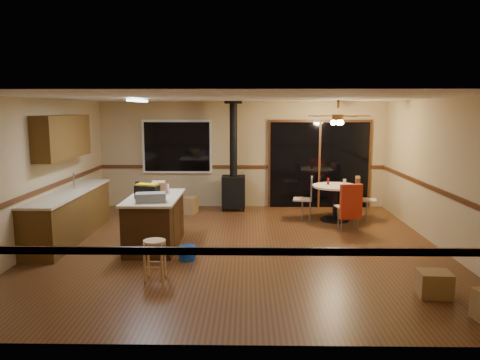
{
  "coord_description": "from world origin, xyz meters",
  "views": [
    {
      "loc": [
        0.14,
        -8.01,
        2.41
      ],
      "look_at": [
        0.0,
        0.3,
        1.15
      ],
      "focal_mm": 35.0,
      "sensor_mm": 36.0,
      "label": 1
    }
  ],
  "objects_px": {
    "toolbox_grey": "(151,197)",
    "dining_table": "(335,196)",
    "chair_left": "(307,193)",
    "chair_right": "(359,193)",
    "box_corner_b": "(434,284)",
    "box_under_window": "(186,205)",
    "bar_stool": "(155,260)",
    "chair_near": "(350,202)",
    "kitchen_island": "(155,221)",
    "blue_bucket": "(187,253)",
    "toolbox_black": "(147,192)",
    "wood_stove": "(234,180)"
  },
  "relations": [
    {
      "from": "toolbox_grey",
      "to": "dining_table",
      "type": "bearing_deg",
      "value": 35.42
    },
    {
      "from": "chair_left",
      "to": "chair_right",
      "type": "relative_size",
      "value": 0.74
    },
    {
      "from": "toolbox_grey",
      "to": "box_corner_b",
      "type": "bearing_deg",
      "value": -22.72
    },
    {
      "from": "box_under_window",
      "to": "toolbox_grey",
      "type": "bearing_deg",
      "value": -92.86
    },
    {
      "from": "bar_stool",
      "to": "dining_table",
      "type": "distance_m",
      "value": 4.87
    },
    {
      "from": "chair_left",
      "to": "chair_near",
      "type": "bearing_deg",
      "value": -52.82
    },
    {
      "from": "box_under_window",
      "to": "kitchen_island",
      "type": "bearing_deg",
      "value": -94.31
    },
    {
      "from": "blue_bucket",
      "to": "box_under_window",
      "type": "bearing_deg",
      "value": 97.68
    },
    {
      "from": "dining_table",
      "to": "chair_right",
      "type": "relative_size",
      "value": 1.43
    },
    {
      "from": "toolbox_grey",
      "to": "chair_near",
      "type": "bearing_deg",
      "value": 23.89
    },
    {
      "from": "toolbox_black",
      "to": "wood_stove",
      "type": "bearing_deg",
      "value": 66.64
    },
    {
      "from": "kitchen_island",
      "to": "toolbox_grey",
      "type": "bearing_deg",
      "value": -84.8
    },
    {
      "from": "box_under_window",
      "to": "dining_table",
      "type": "bearing_deg",
      "value": -11.62
    },
    {
      "from": "blue_bucket",
      "to": "chair_near",
      "type": "height_order",
      "value": "chair_near"
    },
    {
      "from": "toolbox_grey",
      "to": "toolbox_black",
      "type": "bearing_deg",
      "value": 110.7
    },
    {
      "from": "kitchen_island",
      "to": "bar_stool",
      "type": "distance_m",
      "value": 1.68
    },
    {
      "from": "kitchen_island",
      "to": "toolbox_black",
      "type": "bearing_deg",
      "value": -118.67
    },
    {
      "from": "chair_left",
      "to": "blue_bucket",
      "type": "bearing_deg",
      "value": -129.0
    },
    {
      "from": "dining_table",
      "to": "chair_right",
      "type": "xyz_separation_m",
      "value": [
        0.52,
        0.09,
        0.06
      ]
    },
    {
      "from": "kitchen_island",
      "to": "chair_right",
      "type": "distance_m",
      "value": 4.58
    },
    {
      "from": "toolbox_black",
      "to": "box_corner_b",
      "type": "relative_size",
      "value": 0.98
    },
    {
      "from": "chair_left",
      "to": "box_corner_b",
      "type": "height_order",
      "value": "chair_left"
    },
    {
      "from": "wood_stove",
      "to": "bar_stool",
      "type": "height_order",
      "value": "wood_stove"
    },
    {
      "from": "dining_table",
      "to": "box_under_window",
      "type": "relative_size",
      "value": 2.08
    },
    {
      "from": "kitchen_island",
      "to": "chair_left",
      "type": "xyz_separation_m",
      "value": [
        2.95,
        2.09,
        0.14
      ]
    },
    {
      "from": "bar_stool",
      "to": "chair_left",
      "type": "bearing_deg",
      "value": 54.77
    },
    {
      "from": "chair_near",
      "to": "box_under_window",
      "type": "xyz_separation_m",
      "value": [
        -3.48,
        1.57,
        -0.4
      ]
    },
    {
      "from": "toolbox_black",
      "to": "dining_table",
      "type": "height_order",
      "value": "toolbox_black"
    },
    {
      "from": "box_under_window",
      "to": "blue_bucket",
      "type": "bearing_deg",
      "value": -82.32
    },
    {
      "from": "toolbox_black",
      "to": "dining_table",
      "type": "distance_m",
      "value": 4.25
    },
    {
      "from": "blue_bucket",
      "to": "chair_left",
      "type": "xyz_separation_m",
      "value": [
        2.28,
        2.82,
        0.48
      ]
    },
    {
      "from": "kitchen_island",
      "to": "toolbox_grey",
      "type": "distance_m",
      "value": 0.72
    },
    {
      "from": "wood_stove",
      "to": "blue_bucket",
      "type": "relative_size",
      "value": 9.32
    },
    {
      "from": "chair_right",
      "to": "box_corner_b",
      "type": "relative_size",
      "value": 1.73
    },
    {
      "from": "wood_stove",
      "to": "toolbox_black",
      "type": "height_order",
      "value": "wood_stove"
    },
    {
      "from": "wood_stove",
      "to": "chair_near",
      "type": "distance_m",
      "value": 3.06
    },
    {
      "from": "toolbox_black",
      "to": "chair_right",
      "type": "xyz_separation_m",
      "value": [
        4.15,
        2.24,
        -0.41
      ]
    },
    {
      "from": "blue_bucket",
      "to": "dining_table",
      "type": "relative_size",
      "value": 0.27
    },
    {
      "from": "kitchen_island",
      "to": "chair_left",
      "type": "height_order",
      "value": "chair_left"
    },
    {
      "from": "box_corner_b",
      "to": "wood_stove",
      "type": "bearing_deg",
      "value": 117.92
    },
    {
      "from": "chair_right",
      "to": "bar_stool",
      "type": "bearing_deg",
      "value": -135.13
    },
    {
      "from": "wood_stove",
      "to": "dining_table",
      "type": "distance_m",
      "value": 2.48
    },
    {
      "from": "toolbox_black",
      "to": "box_under_window",
      "type": "bearing_deg",
      "value": 84.27
    },
    {
      "from": "kitchen_island",
      "to": "chair_left",
      "type": "relative_size",
      "value": 3.26
    },
    {
      "from": "toolbox_grey",
      "to": "toolbox_black",
      "type": "xyz_separation_m",
      "value": [
        -0.13,
        0.34,
        0.03
      ]
    },
    {
      "from": "blue_bucket",
      "to": "dining_table",
      "type": "distance_m",
      "value": 4.0
    },
    {
      "from": "toolbox_grey",
      "to": "bar_stool",
      "type": "relative_size",
      "value": 0.84
    },
    {
      "from": "toolbox_black",
      "to": "box_corner_b",
      "type": "bearing_deg",
      "value": -25.95
    },
    {
      "from": "wood_stove",
      "to": "blue_bucket",
      "type": "distance_m",
      "value": 3.89
    },
    {
      "from": "chair_near",
      "to": "box_under_window",
      "type": "bearing_deg",
      "value": 155.75
    }
  ]
}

